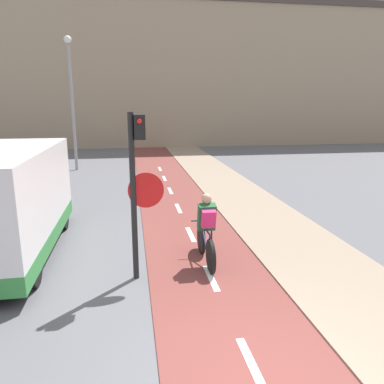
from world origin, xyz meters
TOP-DOWN VIEW (x-y plane):
  - building_row_background at (0.00, 27.70)m, footprint 60.00×5.20m
  - traffic_light_pole at (-1.35, 3.29)m, footprint 0.67×0.25m
  - street_lamp_far at (-4.20, 16.05)m, footprint 0.36×0.36m
  - cyclist_near at (0.05, 3.74)m, footprint 0.46×1.72m
  - van at (-4.24, 4.91)m, footprint 2.06×5.11m

SIDE VIEW (x-z plane):
  - cyclist_near at x=0.05m, z-range -0.04..1.48m
  - van at x=-4.24m, z-range -0.02..2.36m
  - traffic_light_pole at x=-1.35m, z-range 0.38..3.56m
  - street_lamp_far at x=-4.20m, z-range 0.74..7.18m
  - building_row_background at x=0.00m, z-range 0.01..11.05m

